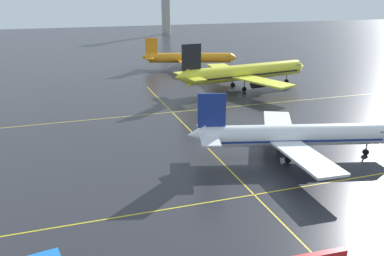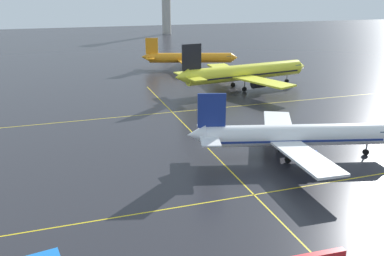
{
  "view_description": "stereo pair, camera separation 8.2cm",
  "coord_description": "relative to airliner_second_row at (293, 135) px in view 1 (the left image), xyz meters",
  "views": [
    {
      "loc": [
        -22.35,
        -4.68,
        25.1
      ],
      "look_at": [
        -2.67,
        55.03,
        3.71
      ],
      "focal_mm": 38.09,
      "sensor_mm": 36.0,
      "label": 1
    },
    {
      "loc": [
        -22.27,
        -4.7,
        25.1
      ],
      "look_at": [
        -2.67,
        55.03,
        3.71
      ],
      "focal_mm": 38.09,
      "sensor_mm": 36.0,
      "label": 2
    }
  ],
  "objects": [
    {
      "name": "airliner_third_row",
      "position": [
        12.77,
        45.34,
        0.75
      ],
      "size": [
        40.76,
        34.82,
        12.68
      ],
      "color": "yellow",
      "rests_on": "ground"
    },
    {
      "name": "airliner_far_left_stand",
      "position": [
        8.03,
        78.35,
        -0.14
      ],
      "size": [
        31.82,
        27.16,
        10.08
      ],
      "color": "orange",
      "rests_on": "ground"
    },
    {
      "name": "taxiway_markings",
      "position": [
        -11.35,
        -9.59,
        -3.58
      ],
      "size": [
        130.36,
        130.13,
        0.01
      ],
      "color": "yellow",
      "rests_on": "ground"
    },
    {
      "name": "airliner_second_row",
      "position": [
        0.0,
        0.0,
        0.0
      ],
      "size": [
        33.33,
        28.39,
        10.49
      ],
      "color": "white",
      "rests_on": "ground"
    }
  ]
}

